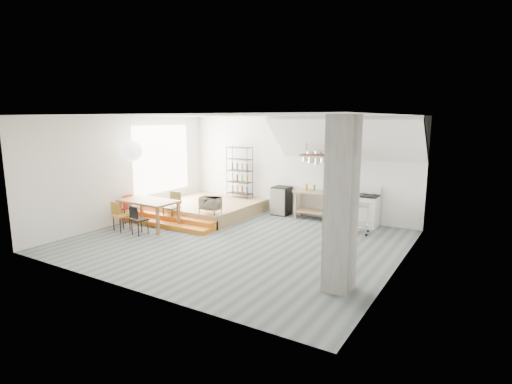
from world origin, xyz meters
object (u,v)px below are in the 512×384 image
Objects in this scene: mini_fridge at (282,201)px; rolling_cart at (354,214)px; dining_table at (149,203)px; stove at (367,211)px.

rolling_cart is at bearing -18.25° from mini_fridge.
dining_table is 1.84× the size of mini_fridge.
dining_table is 5.83m from rolling_cart.
stove is 2.85m from mini_fridge.
mini_fridge reaches higher than rolling_cart.
rolling_cart reaches higher than dining_table.
dining_table is (-5.41, -3.36, 0.24)m from stove.
stove is 6.37m from dining_table.
stove reaches higher than dining_table.
stove is 1.30× the size of rolling_cart.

